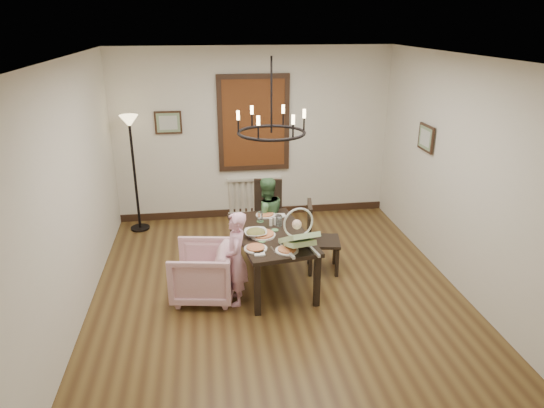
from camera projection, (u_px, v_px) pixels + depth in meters
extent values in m
cube|color=brown|center=(276.00, 288.00, 6.10)|extent=(4.50, 5.00, 0.01)
cube|color=white|center=(277.00, 57.00, 5.10)|extent=(4.50, 5.00, 0.01)
cube|color=beige|center=(254.00, 135.00, 7.91)|extent=(4.50, 0.01, 2.80)
cube|color=beige|center=(74.00, 192.00, 5.30)|extent=(0.01, 5.00, 2.80)
cube|color=beige|center=(459.00, 175.00, 5.90)|extent=(0.01, 5.00, 2.80)
cube|color=black|center=(271.00, 234.00, 6.03)|extent=(1.03, 1.58, 0.05)
cube|color=black|center=(257.00, 290.00, 5.45)|extent=(0.07, 0.07, 0.65)
cube|color=black|center=(233.00, 240.00, 6.68)|extent=(0.07, 0.07, 0.65)
cube|color=black|center=(317.00, 281.00, 5.63)|extent=(0.07, 0.07, 0.65)
cube|color=black|center=(283.00, 234.00, 6.86)|extent=(0.07, 0.07, 0.65)
imported|color=#ECB4C6|center=(203.00, 272.00, 5.81)|extent=(0.85, 0.83, 0.67)
imported|color=#EAA5BF|center=(236.00, 266.00, 5.65)|extent=(0.25, 0.36, 0.95)
imported|color=#4A7948|center=(266.00, 224.00, 6.79)|extent=(0.56, 0.49, 0.97)
imported|color=white|center=(256.00, 233.00, 5.90)|extent=(0.34, 0.34, 0.08)
cylinder|color=tan|center=(263.00, 234.00, 5.91)|extent=(0.31, 0.31, 0.04)
cylinder|color=silver|center=(279.00, 221.00, 6.17)|extent=(0.07, 0.07, 0.15)
cube|color=brown|center=(254.00, 123.00, 7.80)|extent=(1.00, 0.03, 1.40)
cube|color=black|center=(168.00, 123.00, 7.61)|extent=(0.42, 0.03, 0.36)
cube|color=black|center=(426.00, 138.00, 6.64)|extent=(0.03, 0.42, 0.36)
torus|color=black|center=(271.00, 133.00, 5.57)|extent=(0.80, 0.80, 0.04)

